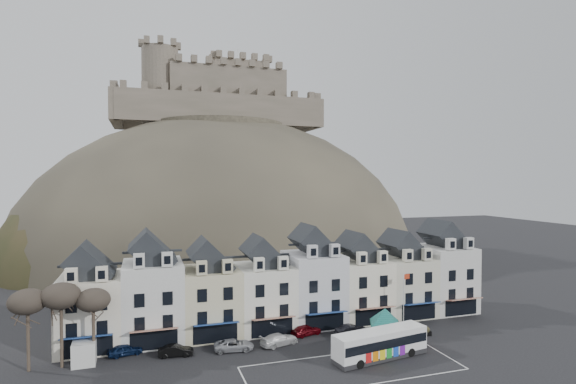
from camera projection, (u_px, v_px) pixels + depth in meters
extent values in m
plane|color=black|center=(340.00, 376.00, 43.49)|extent=(300.00, 300.00, 0.00)
cube|color=silver|center=(353.00, 368.00, 45.29)|extent=(22.00, 7.50, 0.01)
cube|color=white|center=(91.00, 311.00, 51.30)|extent=(6.80, 8.00, 8.00)
cube|color=black|center=(90.00, 266.00, 51.14)|extent=(6.80, 5.76, 2.80)
cube|color=white|center=(71.00, 276.00, 47.27)|extent=(1.20, 0.80, 1.60)
cube|color=white|center=(102.00, 274.00, 48.18)|extent=(1.20, 0.80, 1.60)
cube|color=black|center=(87.00, 347.00, 47.55)|extent=(5.10, 0.06, 2.20)
cube|color=navy|center=(86.00, 337.00, 46.87)|extent=(5.10, 1.29, 0.43)
cube|color=silver|center=(153.00, 301.00, 53.37)|extent=(6.80, 8.00, 9.20)
cube|color=black|center=(153.00, 252.00, 53.19)|extent=(6.80, 5.76, 2.80)
cube|color=silver|center=(139.00, 261.00, 49.31)|extent=(1.20, 0.80, 1.60)
cube|color=silver|center=(167.00, 259.00, 50.23)|extent=(1.20, 0.80, 1.60)
cube|color=black|center=(154.00, 340.00, 49.63)|extent=(5.10, 0.06, 2.20)
cube|color=maroon|center=(154.00, 330.00, 48.96)|extent=(5.10, 1.29, 0.43)
cube|color=beige|center=(210.00, 301.00, 55.47)|extent=(6.80, 8.00, 8.00)
cube|color=black|center=(210.00, 259.00, 55.31)|extent=(6.80, 5.76, 2.80)
cube|color=beige|center=(202.00, 268.00, 51.43)|extent=(1.20, 0.80, 1.60)
cube|color=beige|center=(227.00, 266.00, 52.35)|extent=(1.20, 0.80, 1.60)
cube|color=black|center=(216.00, 333.00, 51.72)|extent=(5.10, 0.06, 2.20)
cube|color=navy|center=(216.00, 324.00, 51.04)|extent=(5.10, 1.29, 0.43)
cube|color=white|center=(264.00, 297.00, 57.55)|extent=(6.80, 8.00, 8.00)
cube|color=black|center=(264.00, 256.00, 57.39)|extent=(6.80, 5.76, 2.80)
cube|color=white|center=(259.00, 264.00, 53.51)|extent=(1.20, 0.80, 1.60)
cube|color=white|center=(283.00, 263.00, 54.43)|extent=(1.20, 0.80, 1.60)
cube|color=black|center=(272.00, 327.00, 53.80)|extent=(5.10, 0.06, 2.20)
cube|color=maroon|center=(274.00, 318.00, 53.12)|extent=(5.10, 1.29, 0.43)
cube|color=silver|center=(313.00, 288.00, 59.61)|extent=(6.80, 8.00, 9.20)
cube|color=black|center=(313.00, 245.00, 59.43)|extent=(6.80, 5.76, 2.80)
cube|color=silver|center=(312.00, 252.00, 55.56)|extent=(1.20, 0.80, 1.60)
cube|color=silver|center=(335.00, 250.00, 56.48)|extent=(1.20, 0.80, 1.60)
cube|color=black|center=(325.00, 322.00, 55.88)|extent=(5.10, 0.06, 2.20)
cube|color=navy|center=(327.00, 313.00, 55.20)|extent=(5.10, 1.29, 0.43)
cube|color=white|center=(359.00, 289.00, 61.71)|extent=(6.80, 8.00, 8.00)
cube|color=black|center=(359.00, 251.00, 61.55)|extent=(6.80, 5.76, 2.80)
cube|color=white|center=(362.00, 258.00, 57.68)|extent=(1.20, 0.80, 1.60)
cube|color=white|center=(382.00, 257.00, 58.60)|extent=(1.20, 0.80, 1.60)
cube|color=black|center=(373.00, 317.00, 57.96)|extent=(5.10, 0.06, 2.20)
cube|color=maroon|center=(376.00, 308.00, 57.29)|extent=(5.10, 1.29, 0.43)
cube|color=beige|center=(402.00, 285.00, 63.80)|extent=(6.80, 8.00, 8.00)
cube|color=black|center=(403.00, 249.00, 63.64)|extent=(6.80, 5.76, 2.80)
cube|color=beige|center=(408.00, 255.00, 59.76)|extent=(1.20, 0.80, 1.60)
cube|color=beige|center=(427.00, 254.00, 60.68)|extent=(1.20, 0.80, 1.60)
cube|color=black|center=(419.00, 312.00, 60.05)|extent=(5.10, 0.06, 2.20)
cube|color=navy|center=(422.00, 303.00, 59.37)|extent=(5.10, 1.29, 0.43)
cube|color=silver|center=(443.00, 278.00, 65.86)|extent=(6.80, 8.00, 9.20)
cube|color=black|center=(443.00, 238.00, 65.68)|extent=(6.80, 5.76, 2.80)
cube|color=silver|center=(451.00, 244.00, 61.81)|extent=(1.20, 0.80, 1.60)
cube|color=silver|center=(469.00, 243.00, 62.72)|extent=(1.20, 0.80, 1.60)
cube|color=black|center=(461.00, 307.00, 62.13)|extent=(5.10, 0.06, 2.20)
cube|color=maroon|center=(464.00, 299.00, 61.45)|extent=(5.10, 1.29, 0.43)
ellipsoid|color=#36322A|center=(221.00, 256.00, 110.09)|extent=(96.00, 76.00, 68.00)
ellipsoid|color=#2B3118|center=(125.00, 266.00, 97.65)|extent=(52.00, 44.00, 42.00)
ellipsoid|color=#36322A|center=(307.00, 249.00, 121.25)|extent=(56.00, 48.00, 46.00)
ellipsoid|color=#2B3118|center=(213.00, 268.00, 95.55)|extent=(40.00, 28.00, 28.00)
ellipsoid|color=#36322A|center=(274.00, 263.00, 101.74)|extent=(36.00, 28.00, 24.00)
cylinder|color=#36322A|center=(221.00, 130.00, 109.13)|extent=(30.00, 30.00, 3.00)
cube|color=#5B5545|center=(223.00, 109.00, 105.19)|extent=(48.00, 2.20, 7.00)
cube|color=#5B5545|center=(211.00, 119.00, 124.22)|extent=(48.00, 2.20, 7.00)
cube|color=#5B5545|center=(116.00, 110.00, 107.35)|extent=(2.20, 22.00, 7.00)
cube|color=#5B5545|center=(305.00, 118.00, 122.05)|extent=(2.20, 22.00, 7.00)
cube|color=#5B5545|center=(224.00, 93.00, 115.15)|extent=(28.00, 18.00, 10.00)
cube|color=#5B5545|center=(238.00, 90.00, 118.23)|extent=(14.00, 12.00, 13.00)
cylinder|color=#5B5545|center=(160.00, 86.00, 106.44)|extent=(8.40, 8.40, 18.00)
cylinder|color=silver|center=(238.00, 55.00, 117.95)|extent=(0.16, 0.16, 5.00)
cylinder|color=#383024|center=(28.00, 343.00, 44.51)|extent=(0.32, 0.32, 5.74)
ellipsoid|color=#383028|center=(27.00, 302.00, 44.38)|extent=(3.61, 3.61, 2.54)
cylinder|color=#383024|center=(62.00, 338.00, 45.42)|extent=(0.32, 0.32, 6.02)
ellipsoid|color=#383028|center=(61.00, 296.00, 45.29)|extent=(3.78, 3.78, 2.67)
cylinder|color=#383024|center=(94.00, 337.00, 46.35)|extent=(0.32, 0.32, 5.46)
ellipsoid|color=#383028|center=(93.00, 300.00, 46.23)|extent=(3.43, 3.43, 2.42)
cube|color=#262628|center=(380.00, 355.00, 47.75)|extent=(11.10, 4.20, 0.49)
cube|color=white|center=(380.00, 342.00, 47.70)|extent=(11.09, 4.15, 2.48)
cube|color=black|center=(380.00, 341.00, 47.70)|extent=(10.89, 4.19, 0.94)
cube|color=white|center=(380.00, 331.00, 47.67)|extent=(10.86, 4.02, 0.25)
cube|color=orange|center=(419.00, 325.00, 50.11)|extent=(0.25, 1.18, 0.28)
cylinder|color=black|center=(411.00, 352.00, 48.23)|extent=(0.98, 0.46, 0.95)
cylinder|color=black|center=(397.00, 346.00, 50.21)|extent=(0.98, 0.46, 0.95)
cylinder|color=black|center=(360.00, 364.00, 45.18)|extent=(0.98, 0.46, 0.95)
cylinder|color=black|center=(347.00, 356.00, 47.16)|extent=(0.98, 0.46, 0.95)
cube|color=black|center=(372.00, 330.00, 53.17)|extent=(0.20, 0.20, 2.41)
cube|color=black|center=(396.00, 331.00, 52.84)|extent=(0.20, 0.20, 2.41)
cube|color=black|center=(374.00, 338.00, 50.48)|extent=(0.20, 0.20, 2.41)
cube|color=black|center=(398.00, 339.00, 50.15)|extent=(0.20, 0.20, 2.41)
cube|color=black|center=(385.00, 324.00, 51.62)|extent=(4.40, 4.40, 0.12)
cone|color=#135650|center=(385.00, 316.00, 51.59)|extent=(6.03, 6.03, 1.81)
cube|color=black|center=(419.00, 344.00, 51.24)|extent=(1.40, 1.40, 0.48)
sphere|color=#A20D09|center=(419.00, 336.00, 51.21)|extent=(1.51, 1.51, 1.51)
cylinder|color=silver|center=(404.00, 301.00, 57.00)|extent=(0.11, 0.11, 7.20)
cube|color=#BB3317|center=(407.00, 277.00, 57.15)|extent=(0.97, 0.23, 0.63)
cube|color=silver|center=(85.00, 348.00, 47.53)|extent=(2.43, 5.28, 2.38)
cube|color=black|center=(85.00, 344.00, 47.51)|extent=(2.16, 0.16, 1.02)
cube|color=black|center=(426.00, 333.00, 54.65)|extent=(1.18, 0.70, 0.56)
sphere|color=#2B3118|center=(426.00, 330.00, 54.64)|extent=(0.79, 0.79, 0.79)
cube|color=black|center=(414.00, 335.00, 54.13)|extent=(0.98, 0.64, 0.45)
sphere|color=#2B3118|center=(414.00, 332.00, 54.11)|extent=(0.63, 0.63, 0.63)
imported|color=#0B1939|center=(125.00, 350.00, 48.56)|extent=(3.85, 2.18, 1.24)
imported|color=black|center=(176.00, 351.00, 48.29)|extent=(3.82, 1.72, 1.22)
imported|color=#A1A3A9|center=(234.00, 345.00, 49.90)|extent=(4.57, 2.55, 1.23)
imported|color=silver|center=(279.00, 339.00, 51.55)|extent=(4.94, 3.12, 1.33)
imported|color=#52040B|center=(306.00, 330.00, 54.75)|extent=(4.08, 2.47, 1.30)
imported|color=black|center=(352.00, 331.00, 54.35)|extent=(4.22, 1.47, 1.39)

